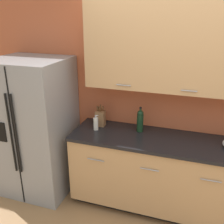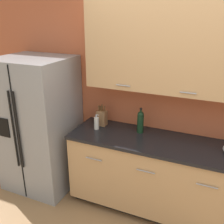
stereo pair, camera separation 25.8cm
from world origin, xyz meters
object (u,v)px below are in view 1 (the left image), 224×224
Objects in this scene: soap_dispenser at (96,124)px; knife_block at (100,118)px; wine_bottle at (140,120)px; refrigerator at (35,127)px.

knife_block is at bearing 85.68° from soap_dispenser.
knife_block is 0.90× the size of wine_bottle.
soap_dispenser is (-0.01, -0.13, -0.02)m from knife_block.
refrigerator is 5.77× the size of wine_bottle.
knife_block reaches higher than soap_dispenser.
knife_block is at bearing 179.20° from wine_bottle.
wine_bottle reaches higher than soap_dispenser.
wine_bottle is at bearing -0.80° from knife_block.
wine_bottle is at bearing 13.57° from soap_dispenser.
wine_bottle is 0.53m from soap_dispenser.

